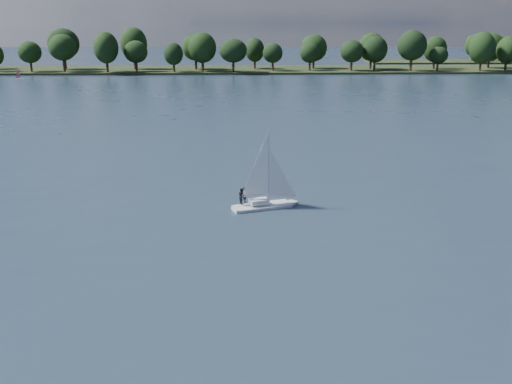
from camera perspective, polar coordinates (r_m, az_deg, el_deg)
The scene contains 5 objects.
ground at distance 122.05m, azimuth 4.58°, elevation 7.94°, with size 700.00×700.00×0.00m, color #233342.
far_shore at distance 233.03m, azimuth 1.52°, elevation 12.06°, with size 660.00×40.00×1.50m, color black.
sailboat at distance 57.50m, azimuth 0.62°, elevation 0.64°, with size 6.69×3.85×8.50m.
dinghy_pink at distance 210.43m, azimuth -22.56°, elevation 10.61°, with size 2.69×1.65×4.01m.
treeline at distance 228.01m, azimuth -0.38°, elevation 14.03°, with size 562.31×73.61×18.46m.
Camera 1 is at (-13.55, -19.93, 18.11)m, focal length 40.00 mm.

